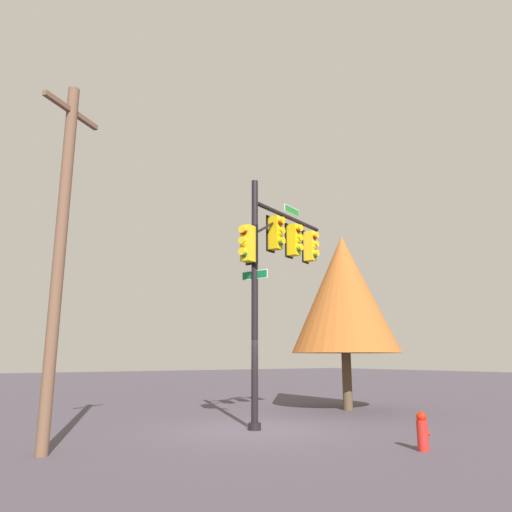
# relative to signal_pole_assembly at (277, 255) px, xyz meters

# --- Properties ---
(ground_plane) EXTENTS (120.00, 120.00, 0.00)m
(ground_plane) POSITION_rel_signal_pole_assembly_xyz_m (-1.15, -0.39, -5.28)
(ground_plane) COLOR #463F4A
(signal_pole_assembly) EXTENTS (4.49, 1.90, 7.46)m
(signal_pole_assembly) POSITION_rel_signal_pole_assembly_xyz_m (0.00, 0.00, 0.00)
(signal_pole_assembly) COLOR black
(signal_pole_assembly) RESTS_ON ground_plane
(utility_pole) EXTENTS (1.53, 1.15, 8.44)m
(utility_pole) POSITION_rel_signal_pole_assembly_xyz_m (-6.85, -0.91, -0.91)
(utility_pole) COLOR brown
(utility_pole) RESTS_ON ground_plane
(fire_hydrant) EXTENTS (0.33, 0.24, 0.83)m
(fire_hydrant) POSITION_rel_signal_pole_assembly_xyz_m (0.17, -5.04, -4.87)
(fire_hydrant) COLOR red
(fire_hydrant) RESTS_ON ground_plane
(tree_near) EXTENTS (4.34, 4.34, 7.02)m
(tree_near) POSITION_rel_signal_pole_assembly_xyz_m (4.80, 1.85, -0.69)
(tree_near) COLOR brown
(tree_near) RESTS_ON ground_plane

